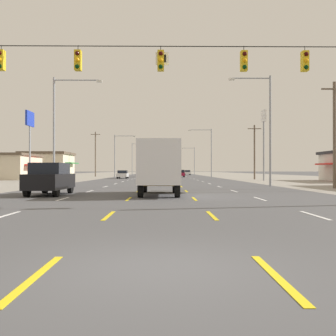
{
  "coord_description": "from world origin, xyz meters",
  "views": [
    {
      "loc": [
        0.11,
        -6.11,
        1.56
      ],
      "look_at": [
        0.82,
        56.34,
        1.85
      ],
      "focal_mm": 41.37,
      "sensor_mm": 36.0,
      "label": 1
    }
  ],
  "objects_px": {
    "streetlight_right_row_0": "(266,123)",
    "suv_far_left_nearest": "(50,178)",
    "sedan_far_left_mid": "(123,174)",
    "hatchback_inner_right_midfar": "(180,173)",
    "pole_sign_right_row_1": "(264,128)",
    "streetlight_right_row_2": "(193,159)",
    "streetlight_left_row_2": "(133,157)",
    "streetlight_left_row_0": "(59,123)",
    "streetlight_right_row_1": "(209,149)",
    "sedan_far_right_farther": "(187,173)",
    "box_truck_center_turn_near": "(159,165)",
    "streetlight_left_row_1": "(117,152)",
    "suv_inner_left_far": "(146,172)",
    "pole_sign_left_row_1": "(30,127)"
  },
  "relations": [
    {
      "from": "sedan_far_left_mid",
      "to": "streetlight_left_row_2",
      "type": "bearing_deg",
      "value": 92.64
    },
    {
      "from": "suv_inner_left_far",
      "to": "hatchback_inner_right_midfar",
      "type": "bearing_deg",
      "value": -6.94
    },
    {
      "from": "suv_inner_left_far",
      "to": "pole_sign_left_row_1",
      "type": "height_order",
      "value": "pole_sign_left_row_1"
    },
    {
      "from": "hatchback_inner_right_midfar",
      "to": "streetlight_left_row_1",
      "type": "xyz_separation_m",
      "value": [
        -13.31,
        -0.62,
        4.47
      ]
    },
    {
      "from": "hatchback_inner_right_midfar",
      "to": "streetlight_left_row_1",
      "type": "relative_size",
      "value": 0.44
    },
    {
      "from": "pole_sign_right_row_1",
      "to": "streetlight_right_row_0",
      "type": "relative_size",
      "value": 0.97
    },
    {
      "from": "sedan_far_right_farther",
      "to": "streetlight_left_row_0",
      "type": "xyz_separation_m",
      "value": [
        -16.84,
        -78.76,
        5.18
      ]
    },
    {
      "from": "suv_inner_left_far",
      "to": "sedan_far_right_farther",
      "type": "height_order",
      "value": "suv_inner_left_far"
    },
    {
      "from": "sedan_far_left_mid",
      "to": "pole_sign_left_row_1",
      "type": "relative_size",
      "value": 0.5
    },
    {
      "from": "sedan_far_right_farther",
      "to": "streetlight_left_row_2",
      "type": "height_order",
      "value": "streetlight_left_row_2"
    },
    {
      "from": "suv_far_left_nearest",
      "to": "streetlight_right_row_0",
      "type": "height_order",
      "value": "streetlight_right_row_0"
    },
    {
      "from": "hatchback_inner_right_midfar",
      "to": "streetlight_right_row_0",
      "type": "distance_m",
      "value": 46.17
    },
    {
      "from": "hatchback_inner_right_midfar",
      "to": "sedan_far_right_farther",
      "type": "distance_m",
      "value": 33.48
    },
    {
      "from": "pole_sign_right_row_1",
      "to": "streetlight_right_row_1",
      "type": "bearing_deg",
      "value": 100.47
    },
    {
      "from": "sedan_far_left_mid",
      "to": "streetlight_left_row_1",
      "type": "bearing_deg",
      "value": 101.66
    },
    {
      "from": "box_truck_center_turn_near",
      "to": "suv_inner_left_far",
      "type": "distance_m",
      "value": 58.84
    },
    {
      "from": "sedan_far_left_mid",
      "to": "streetlight_left_row_1",
      "type": "distance_m",
      "value": 12.77
    },
    {
      "from": "box_truck_center_turn_near",
      "to": "streetlight_right_row_0",
      "type": "bearing_deg",
      "value": 51.28
    },
    {
      "from": "hatchback_inner_right_midfar",
      "to": "streetlight_left_row_0",
      "type": "distance_m",
      "value": 47.66
    },
    {
      "from": "hatchback_inner_right_midfar",
      "to": "suv_inner_left_far",
      "type": "height_order",
      "value": "suv_inner_left_far"
    },
    {
      "from": "streetlight_left_row_0",
      "to": "streetlight_right_row_2",
      "type": "xyz_separation_m",
      "value": [
        19.36,
        89.68,
        -0.72
      ]
    },
    {
      "from": "sedan_far_left_mid",
      "to": "suv_far_left_nearest",
      "type": "bearing_deg",
      "value": -89.6
    },
    {
      "from": "streetlight_right_row_1",
      "to": "pole_sign_right_row_1",
      "type": "bearing_deg",
      "value": -79.53
    },
    {
      "from": "streetlight_left_row_1",
      "to": "suv_inner_left_far",
      "type": "bearing_deg",
      "value": 14.02
    },
    {
      "from": "streetlight_left_row_1",
      "to": "streetlight_right_row_1",
      "type": "bearing_deg",
      "value": 0.0
    },
    {
      "from": "streetlight_right_row_1",
      "to": "streetlight_left_row_2",
      "type": "bearing_deg",
      "value": 113.45
    },
    {
      "from": "pole_sign_left_row_1",
      "to": "streetlight_right_row_2",
      "type": "distance_m",
      "value": 81.08
    },
    {
      "from": "streetlight_left_row_0",
      "to": "streetlight_right_row_1",
      "type": "height_order",
      "value": "streetlight_left_row_0"
    },
    {
      "from": "streetlight_right_row_1",
      "to": "pole_sign_left_row_1",
      "type": "bearing_deg",
      "value": -129.9
    },
    {
      "from": "streetlight_left_row_2",
      "to": "suv_far_left_nearest",
      "type": "bearing_deg",
      "value": -88.35
    },
    {
      "from": "hatchback_inner_right_midfar",
      "to": "streetlight_left_row_0",
      "type": "xyz_separation_m",
      "value": [
        -13.34,
        -45.46,
        5.16
      ]
    },
    {
      "from": "streetlight_right_row_1",
      "to": "streetlight_right_row_2",
      "type": "relative_size",
      "value": 1.15
    },
    {
      "from": "streetlight_left_row_0",
      "to": "streetlight_right_row_1",
      "type": "distance_m",
      "value": 48.81
    },
    {
      "from": "streetlight_right_row_0",
      "to": "streetlight_right_row_1",
      "type": "bearing_deg",
      "value": 90.21
    },
    {
      "from": "sedan_far_right_farther",
      "to": "suv_far_left_nearest",
      "type": "bearing_deg",
      "value": -98.79
    },
    {
      "from": "sedan_far_left_mid",
      "to": "pole_sign_left_row_1",
      "type": "bearing_deg",
      "value": -115.82
    },
    {
      "from": "pole_sign_right_row_1",
      "to": "streetlight_right_row_2",
      "type": "distance_m",
      "value": 71.06
    },
    {
      "from": "sedan_far_left_mid",
      "to": "hatchback_inner_right_midfar",
      "type": "height_order",
      "value": "hatchback_inner_right_midfar"
    },
    {
      "from": "streetlight_right_row_0",
      "to": "sedan_far_left_mid",
      "type": "bearing_deg",
      "value": 117.17
    },
    {
      "from": "box_truck_center_turn_near",
      "to": "sedan_far_right_farther",
      "type": "distance_m",
      "value": 91.44
    },
    {
      "from": "streetlight_left_row_0",
      "to": "streetlight_right_row_1",
      "type": "xyz_separation_m",
      "value": [
        19.29,
        44.84,
        0.04
      ]
    },
    {
      "from": "pole_sign_right_row_1",
      "to": "streetlight_left_row_0",
      "type": "distance_m",
      "value": 30.62
    },
    {
      "from": "suv_far_left_nearest",
      "to": "sedan_far_left_mid",
      "type": "xyz_separation_m",
      "value": [
        -0.32,
        45.38,
        -0.27
      ]
    },
    {
      "from": "sedan_far_right_farther",
      "to": "streetlight_right_row_0",
      "type": "relative_size",
      "value": 0.43
    },
    {
      "from": "hatchback_inner_right_midfar",
      "to": "pole_sign_left_row_1",
      "type": "relative_size",
      "value": 0.43
    },
    {
      "from": "box_truck_center_turn_near",
      "to": "streetlight_left_row_1",
      "type": "xyz_separation_m",
      "value": [
        -9.49,
        57.23,
        3.42
      ]
    },
    {
      "from": "pole_sign_right_row_1",
      "to": "streetlight_left_row_2",
      "type": "bearing_deg",
      "value": 108.9
    },
    {
      "from": "streetlight_right_row_1",
      "to": "hatchback_inner_right_midfar",
      "type": "bearing_deg",
      "value": 174.02
    },
    {
      "from": "streetlight_right_row_0",
      "to": "streetlight_left_row_2",
      "type": "xyz_separation_m",
      "value": [
        -19.62,
        89.68,
        -0.12
      ]
    },
    {
      "from": "streetlight_right_row_0",
      "to": "suv_far_left_nearest",
      "type": "bearing_deg",
      "value": -143.74
    }
  ]
}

